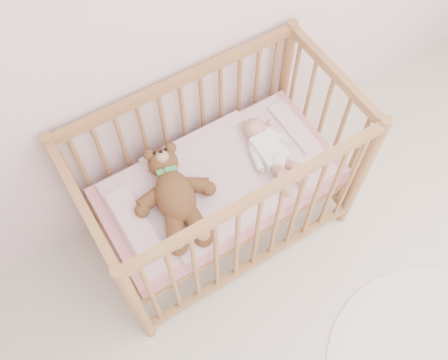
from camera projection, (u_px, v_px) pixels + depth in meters
crib at (219, 184)px, 2.58m from camera, size 1.36×0.76×1.00m
mattress at (219, 186)px, 2.59m from camera, size 1.22×0.62×0.13m
blanket at (219, 179)px, 2.53m from camera, size 1.10×0.58×0.06m
baby at (269, 148)px, 2.53m from camera, size 0.26×0.51×0.12m
teddy_bear at (175, 197)px, 2.38m from camera, size 0.54×0.67×0.17m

